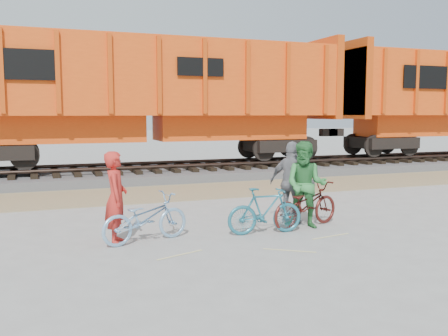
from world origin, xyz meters
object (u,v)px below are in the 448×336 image
Objects in this scene: person_solo at (116,198)px; person_woman at (292,183)px; hopper_car_center at (149,94)px; bicycle_teal at (265,211)px; bicycle_maroon at (306,205)px; person_man at (306,185)px; bicycle_blue at (145,218)px.

person_woman reaches higher than person_solo.
bicycle_teal is at bearing -88.13° from hopper_car_center.
bicycle_maroon is at bearing -81.45° from hopper_car_center.
bicycle_maroon is 1.07× the size of person_solo.
person_man is at bearing -74.56° from bicycle_teal.
bicycle_maroon is (1.31, -8.73, -2.54)m from hopper_car_center.
person_woman is at bearing 140.47° from person_man.
person_woman is (3.20, 0.43, 0.43)m from bicycle_blue.
bicycle_maroon is 1.02× the size of person_woman.
person_man reaches higher than bicycle_teal.
bicycle_teal is at bearing -128.59° from person_man.
person_woman reaches higher than bicycle_maroon.
person_man is (3.28, -0.00, 0.44)m from bicycle_blue.
bicycle_teal is (0.29, -8.96, -2.55)m from hopper_car_center.
bicycle_teal is at bearing -110.92° from bicycle_blue.
bicycle_teal is 0.87× the size of person_woman.
person_solo is at bearing -106.01° from hopper_car_center.
bicycle_maroon is 3.82m from person_solo.
hopper_car_center reaches higher than bicycle_blue.
person_solo is at bearing 62.88° from bicycle_blue.
person_man reaches higher than person_woman.
hopper_car_center is 8.48× the size of person_solo.
hopper_car_center is at bearing -8.96° from bicycle_maroon.
person_man is (-0.02, -0.03, 0.41)m from bicycle_maroon.
hopper_car_center is 7.94× the size of bicycle_maroon.
hopper_car_center is at bearing -28.58° from bicycle_blue.
hopper_car_center is 8.69m from person_woman.
person_solo is at bearing 58.75° from person_woman.
person_man is (1.00, 0.20, 0.43)m from bicycle_teal.
person_man is at bearing -80.79° from person_solo.
hopper_car_center is at bearing 6.00° from bicycle_teal.
person_solo is 3.71m from person_woman.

